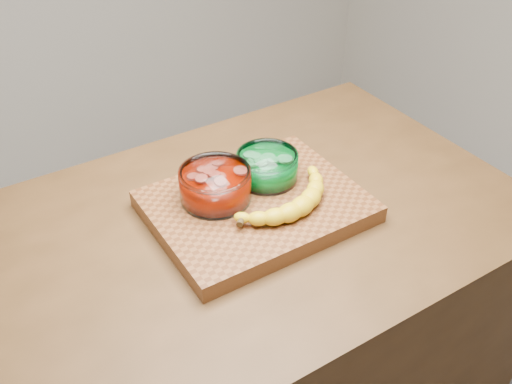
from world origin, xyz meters
TOP-DOWN VIEW (x-y plane):
  - counter at (0.00, 0.00)m, footprint 1.20×0.80m
  - cutting_board at (0.00, 0.00)m, footprint 0.45×0.35m
  - bowl_red at (-0.07, 0.05)m, footprint 0.16×0.16m
  - bowl_green at (0.06, 0.05)m, footprint 0.14×0.14m
  - banana at (0.04, -0.05)m, footprint 0.29×0.16m

SIDE VIEW (x-z plane):
  - counter at x=0.00m, z-range 0.00..0.90m
  - cutting_board at x=0.00m, z-range 0.90..0.94m
  - banana at x=0.04m, z-range 0.94..0.98m
  - bowl_green at x=0.06m, z-range 0.94..1.00m
  - bowl_red at x=-0.07m, z-range 0.94..1.01m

